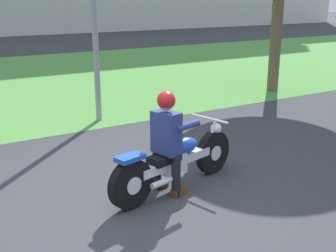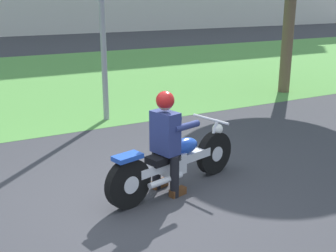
% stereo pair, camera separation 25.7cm
% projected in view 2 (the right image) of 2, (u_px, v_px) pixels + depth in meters
% --- Properties ---
extents(ground, '(120.00, 120.00, 0.00)m').
position_uv_depth(ground, '(125.00, 204.00, 5.49)').
color(ground, '#38383D').
extents(grass_verge, '(60.00, 12.00, 0.01)m').
position_uv_depth(grass_verge, '(7.00, 82.00, 13.30)').
color(grass_verge, '#549342').
rests_on(grass_verge, ground).
extents(motorcycle_lead, '(2.21, 0.84, 0.88)m').
position_uv_depth(motorcycle_lead, '(176.00, 162.00, 5.84)').
color(motorcycle_lead, black).
rests_on(motorcycle_lead, ground).
extents(rider_lead, '(0.62, 0.55, 1.40)m').
position_uv_depth(rider_lead, '(166.00, 135.00, 5.61)').
color(rider_lead, black).
rests_on(rider_lead, ground).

